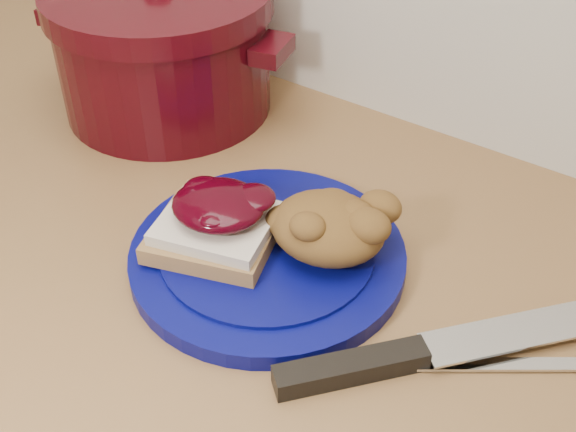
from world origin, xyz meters
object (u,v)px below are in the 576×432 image
Objects in this scene: plate at (268,256)px; butter_knife at (484,364)px; pepper_grinder at (176,35)px; chef_knife at (405,356)px; dutch_oven at (164,48)px.

plate reaches higher than butter_knife.
butter_knife is at bearing -23.15° from pepper_grinder.
butter_knife is (0.06, 0.04, -0.01)m from chef_knife.
dutch_oven is at bearing 148.74° from plate.
plate is 2.09× the size of pepper_grinder.
dutch_oven reaches higher than pepper_grinder.
pepper_grinder is at bearing 101.63° from chef_knife.
pepper_grinder is (-0.48, 0.27, 0.05)m from chef_knife.
pepper_grinder reaches higher than plate.
dutch_oven is at bearing 105.75° from chef_knife.
chef_knife is 0.07m from butter_knife.
dutch_oven is (-0.28, 0.17, 0.07)m from plate.
butter_knife is 1.35× the size of pepper_grinder.
plate is 0.81× the size of dutch_oven.
butter_knife is at bearing -0.08° from plate.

